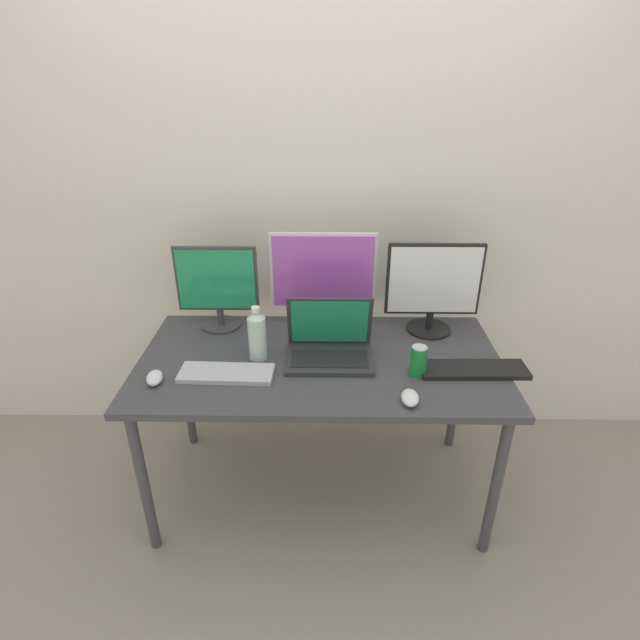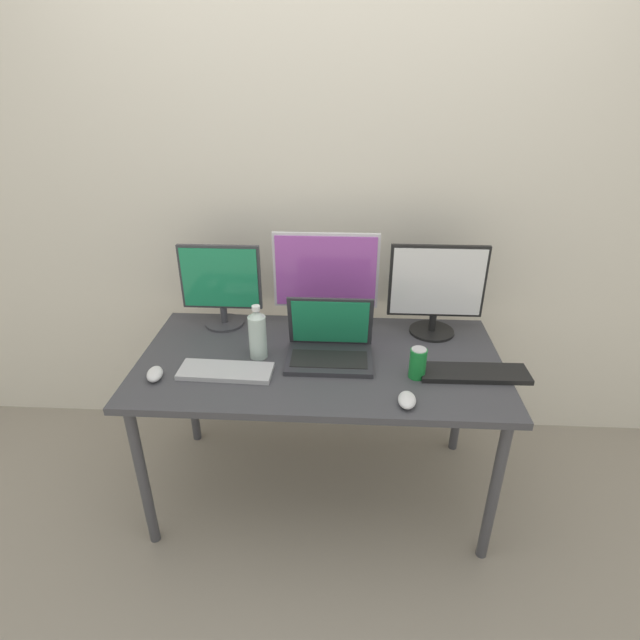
{
  "view_description": "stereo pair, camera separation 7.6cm",
  "coord_description": "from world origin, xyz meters",
  "px_view_note": "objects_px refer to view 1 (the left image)",
  "views": [
    {
      "loc": [
        0.02,
        -1.8,
        1.83
      ],
      "look_at": [
        0.0,
        0.0,
        0.92
      ],
      "focal_mm": 28.0,
      "sensor_mm": 36.0,
      "label": 1
    },
    {
      "loc": [
        0.1,
        -1.79,
        1.83
      ],
      "look_at": [
        0.0,
        0.0,
        0.92
      ],
      "focal_mm": 28.0,
      "sensor_mm": 36.0,
      "label": 2
    }
  ],
  "objects_px": {
    "mouse_by_keyboard": "(410,398)",
    "soda_can_near_keyboard": "(418,361)",
    "keyboard_main": "(473,369)",
    "monitor_right": "(433,287)",
    "work_desk": "(320,371)",
    "monitor_left": "(217,286)",
    "keyboard_aux": "(226,373)",
    "mouse_by_laptop": "(155,378)",
    "water_bottle": "(257,336)",
    "laptop_silver": "(330,344)",
    "monitor_center": "(323,278)"
  },
  "relations": [
    {
      "from": "mouse_by_keyboard",
      "to": "soda_can_near_keyboard",
      "type": "height_order",
      "value": "soda_can_near_keyboard"
    },
    {
      "from": "mouse_by_keyboard",
      "to": "soda_can_near_keyboard",
      "type": "xyz_separation_m",
      "value": [
        0.06,
        0.18,
        0.04
      ]
    },
    {
      "from": "keyboard_main",
      "to": "mouse_by_keyboard",
      "type": "relative_size",
      "value": 4.13
    },
    {
      "from": "keyboard_main",
      "to": "monitor_right",
      "type": "bearing_deg",
      "value": 107.39
    },
    {
      "from": "work_desk",
      "to": "mouse_by_laptop",
      "type": "relative_size",
      "value": 14.73
    },
    {
      "from": "work_desk",
      "to": "mouse_by_keyboard",
      "type": "distance_m",
      "value": 0.46
    },
    {
      "from": "monitor_left",
      "to": "laptop_silver",
      "type": "distance_m",
      "value": 0.6
    },
    {
      "from": "monitor_right",
      "to": "keyboard_main",
      "type": "height_order",
      "value": "monitor_right"
    },
    {
      "from": "monitor_left",
      "to": "mouse_by_laptop",
      "type": "distance_m",
      "value": 0.53
    },
    {
      "from": "keyboard_main",
      "to": "keyboard_aux",
      "type": "bearing_deg",
      "value": -178.52
    },
    {
      "from": "laptop_silver",
      "to": "keyboard_aux",
      "type": "distance_m",
      "value": 0.44
    },
    {
      "from": "laptop_silver",
      "to": "water_bottle",
      "type": "height_order",
      "value": "laptop_silver"
    },
    {
      "from": "keyboard_aux",
      "to": "monitor_left",
      "type": "bearing_deg",
      "value": 105.41
    },
    {
      "from": "keyboard_aux",
      "to": "soda_can_near_keyboard",
      "type": "xyz_separation_m",
      "value": [
        0.76,
        0.02,
        0.05
      ]
    },
    {
      "from": "monitor_right",
      "to": "monitor_left",
      "type": "bearing_deg",
      "value": 178.38
    },
    {
      "from": "monitor_left",
      "to": "mouse_by_keyboard",
      "type": "relative_size",
      "value": 3.8
    },
    {
      "from": "laptop_silver",
      "to": "monitor_center",
      "type": "bearing_deg",
      "value": 96.06
    },
    {
      "from": "monitor_center",
      "to": "mouse_by_laptop",
      "type": "xyz_separation_m",
      "value": [
        -0.65,
        -0.48,
        -0.22
      ]
    },
    {
      "from": "mouse_by_keyboard",
      "to": "mouse_by_laptop",
      "type": "bearing_deg",
      "value": 177.75
    },
    {
      "from": "work_desk",
      "to": "monitor_right",
      "type": "relative_size",
      "value": 3.6
    },
    {
      "from": "keyboard_main",
      "to": "keyboard_aux",
      "type": "xyz_separation_m",
      "value": [
        -0.99,
        -0.04,
        0.0
      ]
    },
    {
      "from": "work_desk",
      "to": "water_bottle",
      "type": "height_order",
      "value": "water_bottle"
    },
    {
      "from": "laptop_silver",
      "to": "soda_can_near_keyboard",
      "type": "height_order",
      "value": "laptop_silver"
    },
    {
      "from": "work_desk",
      "to": "keyboard_aux",
      "type": "xyz_separation_m",
      "value": [
        -0.37,
        -0.14,
        0.07
      ]
    },
    {
      "from": "monitor_center",
      "to": "water_bottle",
      "type": "xyz_separation_m",
      "value": [
        -0.27,
        -0.29,
        -0.14
      ]
    },
    {
      "from": "monitor_left",
      "to": "monitor_right",
      "type": "bearing_deg",
      "value": -1.62
    },
    {
      "from": "keyboard_aux",
      "to": "water_bottle",
      "type": "distance_m",
      "value": 0.2
    },
    {
      "from": "monitor_center",
      "to": "monitor_right",
      "type": "relative_size",
      "value": 1.12
    },
    {
      "from": "keyboard_aux",
      "to": "soda_can_near_keyboard",
      "type": "height_order",
      "value": "soda_can_near_keyboard"
    },
    {
      "from": "monitor_center",
      "to": "soda_can_near_keyboard",
      "type": "bearing_deg",
      "value": -47.2
    },
    {
      "from": "mouse_by_keyboard",
      "to": "keyboard_main",
      "type": "bearing_deg",
      "value": 40.5
    },
    {
      "from": "monitor_center",
      "to": "mouse_by_laptop",
      "type": "bearing_deg",
      "value": -143.57
    },
    {
      "from": "laptop_silver",
      "to": "keyboard_main",
      "type": "height_order",
      "value": "laptop_silver"
    },
    {
      "from": "keyboard_aux",
      "to": "soda_can_near_keyboard",
      "type": "distance_m",
      "value": 0.76
    },
    {
      "from": "monitor_center",
      "to": "soda_can_near_keyboard",
      "type": "distance_m",
      "value": 0.59
    },
    {
      "from": "monitor_right",
      "to": "keyboard_main",
      "type": "xyz_separation_m",
      "value": [
        0.12,
        -0.35,
        -0.21
      ]
    },
    {
      "from": "work_desk",
      "to": "laptop_silver",
      "type": "distance_m",
      "value": 0.13
    },
    {
      "from": "keyboard_aux",
      "to": "water_bottle",
      "type": "xyz_separation_m",
      "value": [
        0.11,
        0.13,
        0.1
      ]
    },
    {
      "from": "work_desk",
      "to": "water_bottle",
      "type": "relative_size",
      "value": 6.42
    },
    {
      "from": "mouse_by_keyboard",
      "to": "mouse_by_laptop",
      "type": "relative_size",
      "value": 1.0
    },
    {
      "from": "keyboard_main",
      "to": "soda_can_near_keyboard",
      "type": "height_order",
      "value": "soda_can_near_keyboard"
    },
    {
      "from": "mouse_by_keyboard",
      "to": "keyboard_aux",
      "type": "bearing_deg",
      "value": 171.25
    },
    {
      "from": "monitor_left",
      "to": "monitor_center",
      "type": "bearing_deg",
      "value": 0.86
    },
    {
      "from": "monitor_left",
      "to": "keyboard_aux",
      "type": "height_order",
      "value": "monitor_left"
    },
    {
      "from": "mouse_by_keyboard",
      "to": "mouse_by_laptop",
      "type": "distance_m",
      "value": 0.98
    },
    {
      "from": "keyboard_aux",
      "to": "mouse_by_keyboard",
      "type": "distance_m",
      "value": 0.72
    },
    {
      "from": "work_desk",
      "to": "laptop_silver",
      "type": "relative_size",
      "value": 4.26
    },
    {
      "from": "monitor_center",
      "to": "work_desk",
      "type": "bearing_deg",
      "value": -91.97
    },
    {
      "from": "work_desk",
      "to": "soda_can_near_keyboard",
      "type": "xyz_separation_m",
      "value": [
        0.39,
        -0.12,
        0.13
      ]
    },
    {
      "from": "keyboard_aux",
      "to": "water_bottle",
      "type": "relative_size",
      "value": 1.57
    }
  ]
}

